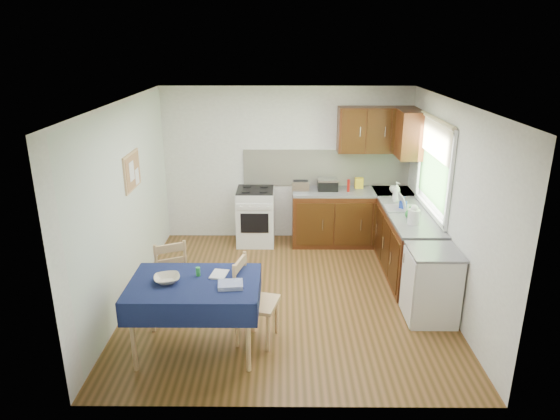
{
  "coord_description": "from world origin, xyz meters",
  "views": [
    {
      "loc": [
        -0.05,
        -5.83,
        3.19
      ],
      "look_at": [
        -0.09,
        0.23,
        1.11
      ],
      "focal_mm": 32.0,
      "sensor_mm": 36.0,
      "label": 1
    }
  ],
  "objects_px": {
    "chair_near": "(252,298)",
    "kettle": "(414,215)",
    "chair_far": "(170,273)",
    "sandwich_press": "(328,184)",
    "dish_rack": "(402,207)",
    "toaster": "(300,187)",
    "dining_table": "(195,291)"
  },
  "relations": [
    {
      "from": "kettle",
      "to": "dining_table",
      "type": "bearing_deg",
      "value": -150.25
    },
    {
      "from": "sandwich_press",
      "to": "kettle",
      "type": "xyz_separation_m",
      "value": [
        0.99,
        -1.55,
        0.03
      ]
    },
    {
      "from": "dish_rack",
      "to": "toaster",
      "type": "bearing_deg",
      "value": 153.02
    },
    {
      "from": "dining_table",
      "to": "sandwich_press",
      "type": "distance_m",
      "value": 3.47
    },
    {
      "from": "dish_rack",
      "to": "sandwich_press",
      "type": "bearing_deg",
      "value": 138.52
    },
    {
      "from": "chair_near",
      "to": "dish_rack",
      "type": "height_order",
      "value": "dish_rack"
    },
    {
      "from": "dining_table",
      "to": "chair_near",
      "type": "xyz_separation_m",
      "value": [
        0.58,
        0.2,
        -0.19
      ]
    },
    {
      "from": "chair_far",
      "to": "chair_near",
      "type": "distance_m",
      "value": 1.22
    },
    {
      "from": "chair_near",
      "to": "kettle",
      "type": "relative_size",
      "value": 3.72
    },
    {
      "from": "chair_far",
      "to": "kettle",
      "type": "relative_size",
      "value": 3.61
    },
    {
      "from": "chair_near",
      "to": "toaster",
      "type": "height_order",
      "value": "toaster"
    },
    {
      "from": "chair_far",
      "to": "kettle",
      "type": "distance_m",
      "value": 3.19
    },
    {
      "from": "toaster",
      "to": "dish_rack",
      "type": "bearing_deg",
      "value": -43.55
    },
    {
      "from": "chair_far",
      "to": "chair_near",
      "type": "bearing_deg",
      "value": 123.98
    },
    {
      "from": "sandwich_press",
      "to": "chair_near",
      "type": "bearing_deg",
      "value": -86.23
    },
    {
      "from": "chair_far",
      "to": "kettle",
      "type": "height_order",
      "value": "kettle"
    },
    {
      "from": "sandwich_press",
      "to": "chair_far",
      "type": "bearing_deg",
      "value": -109.51
    },
    {
      "from": "sandwich_press",
      "to": "kettle",
      "type": "relative_size",
      "value": 1.2
    },
    {
      "from": "dish_rack",
      "to": "chair_near",
      "type": "bearing_deg",
      "value": -133.78
    },
    {
      "from": "dining_table",
      "to": "sandwich_press",
      "type": "bearing_deg",
      "value": 86.41
    },
    {
      "from": "kettle",
      "to": "sandwich_press",
      "type": "bearing_deg",
      "value": 122.53
    },
    {
      "from": "chair_far",
      "to": "dish_rack",
      "type": "distance_m",
      "value": 3.33
    },
    {
      "from": "dining_table",
      "to": "sandwich_press",
      "type": "height_order",
      "value": "sandwich_press"
    },
    {
      "from": "dish_rack",
      "to": "kettle",
      "type": "bearing_deg",
      "value": -85.21
    },
    {
      "from": "chair_near",
      "to": "kettle",
      "type": "bearing_deg",
      "value": -43.58
    },
    {
      "from": "toaster",
      "to": "chair_near",
      "type": "bearing_deg",
      "value": -116.12
    },
    {
      "from": "dining_table",
      "to": "dish_rack",
      "type": "bearing_deg",
      "value": 63.34
    },
    {
      "from": "chair_far",
      "to": "toaster",
      "type": "bearing_deg",
      "value": -152.95
    },
    {
      "from": "dining_table",
      "to": "kettle",
      "type": "distance_m",
      "value": 3.03
    },
    {
      "from": "chair_far",
      "to": "chair_near",
      "type": "xyz_separation_m",
      "value": [
        1.04,
        -0.64,
        0.02
      ]
    },
    {
      "from": "dining_table",
      "to": "dish_rack",
      "type": "distance_m",
      "value": 3.34
    },
    {
      "from": "sandwich_press",
      "to": "dish_rack",
      "type": "xyz_separation_m",
      "value": [
        0.97,
        -0.96,
        -0.07
      ]
    }
  ]
}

